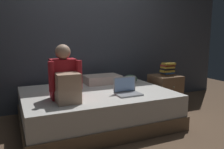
# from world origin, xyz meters

# --- Properties ---
(ground_plane) EXTENTS (8.00, 8.00, 0.00)m
(ground_plane) POSITION_xyz_m (0.00, 0.00, 0.00)
(ground_plane) COLOR brown
(wall_back) EXTENTS (5.60, 0.10, 2.70)m
(wall_back) POSITION_xyz_m (0.00, 1.20, 1.35)
(wall_back) COLOR #424751
(wall_back) RESTS_ON ground_plane
(bed) EXTENTS (2.00, 1.50, 0.46)m
(bed) POSITION_xyz_m (-0.20, 0.30, 0.23)
(bed) COLOR #7A6047
(bed) RESTS_ON ground_plane
(nightstand) EXTENTS (0.44, 0.46, 0.56)m
(nightstand) POSITION_xyz_m (1.10, 0.47, 0.28)
(nightstand) COLOR brown
(nightstand) RESTS_ON ground_plane
(person_sitting) EXTENTS (0.39, 0.44, 0.66)m
(person_sitting) POSITION_xyz_m (-0.69, 0.03, 0.71)
(person_sitting) COLOR #B21E28
(person_sitting) RESTS_ON bed
(laptop) EXTENTS (0.32, 0.23, 0.22)m
(laptop) POSITION_xyz_m (0.10, -0.04, 0.52)
(laptop) COLOR #9EA0A5
(laptop) RESTS_ON bed
(pillow) EXTENTS (0.56, 0.36, 0.13)m
(pillow) POSITION_xyz_m (0.07, 0.75, 0.53)
(pillow) COLOR beige
(pillow) RESTS_ON bed
(book_stack) EXTENTS (0.24, 0.17, 0.21)m
(book_stack) POSITION_xyz_m (1.13, 0.45, 0.67)
(book_stack) COLOR brown
(book_stack) RESTS_ON nightstand
(clothes_pile) EXTENTS (0.40, 0.27, 0.13)m
(clothes_pile) POSITION_xyz_m (0.43, 0.59, 0.52)
(clothes_pile) COLOR #4C6B56
(clothes_pile) RESTS_ON bed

